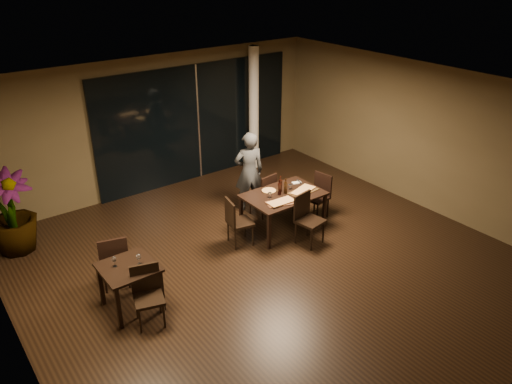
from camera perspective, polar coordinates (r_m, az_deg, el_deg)
The scene contains 33 objects.
ground at distance 8.88m, azimuth 1.33°, elevation -8.11°, with size 8.00×8.00×0.00m, color black.
wall_back at distance 11.37m, azimuth -11.35°, elevation 7.68°, with size 8.00×0.10×3.00m, color brown.
wall_front at distance 5.99m, azimuth 26.73°, elevation -12.83°, with size 8.00×0.10×3.00m, color brown.
wall_left at distance 6.76m, azimuth -27.06°, elevation -8.24°, with size 0.10×8.00×3.00m, color brown.
wall_right at distance 10.93m, azimuth 18.51°, elevation 6.08°, with size 0.10×8.00×3.00m, color brown.
ceiling at distance 7.61m, azimuth 1.57°, elevation 11.07°, with size 8.00×8.00×0.04m, color silver.
window_panel at distance 11.78m, azimuth -6.71°, elevation 7.88°, with size 5.00×0.06×2.70m, color black.
column at distance 12.22m, azimuth -0.26°, elevation 9.46°, with size 0.24×0.24×3.00m, color white.
main_table at distance 9.62m, azimuth 3.14°, elevation -0.61°, with size 1.50×1.00×0.75m.
side_table at distance 7.78m, azimuth -14.31°, elevation -9.01°, with size 0.80×0.80×0.75m.
chair_main_far at distance 10.15m, azimuth 1.02°, elevation -0.08°, with size 0.48×0.48×0.92m.
chair_main_near at distance 9.27m, azimuth 5.80°, elevation -2.73°, with size 0.52×0.52×0.97m.
chair_main_left at distance 9.15m, azimuth -2.30°, elevation -3.19°, with size 0.51×0.51×0.93m.
chair_main_right at distance 10.22m, azimuth 7.23°, elevation -0.14°, with size 0.48×0.48×0.91m.
chair_side_far at distance 8.32m, azimuth -15.94°, elevation -7.38°, with size 0.55×0.55×0.97m.
chair_side_near at distance 7.55m, azimuth -12.30°, elevation -11.04°, with size 0.52×0.52×0.91m.
diner at distance 10.28m, azimuth -0.80°, elevation 2.33°, with size 0.58×0.39×1.70m, color #323437.
potted_plant at distance 9.87m, azimuth -26.26°, elevation -2.14°, with size 0.84×0.84×1.54m, color #1A4C19.
pizza_board_left at distance 9.23m, azimuth 2.88°, elevation -1.23°, with size 0.55×0.27×0.01m, color #482717.
pizza_board_right at distance 9.70m, azimuth 5.43°, elevation 0.08°, with size 0.60×0.30×0.01m, color #3F2A14.
oblong_pizza_left at distance 9.23m, azimuth 2.88°, elevation -1.14°, with size 0.49×0.22×0.02m, color maroon, non-canonical shape.
oblong_pizza_right at distance 9.69m, azimuth 5.43°, elevation 0.17°, with size 0.52×0.24×0.02m, color maroon, non-canonical shape.
round_pizza at distance 9.68m, azimuth 1.49°, elevation 0.14°, with size 0.27×0.27×0.01m, color #A92A12.
bottle_a at distance 9.49m, azimuth 2.72°, elevation 0.55°, with size 0.07×0.07×0.31m, color black, non-canonical shape.
bottle_b at distance 9.55m, azimuth 3.40°, elevation 0.67°, with size 0.07×0.07×0.30m, color black, non-canonical shape.
bottle_c at distance 9.63m, azimuth 2.81°, elevation 0.95°, with size 0.07×0.07×0.31m, color black, non-canonical shape.
tumbler_left at distance 9.43m, azimuth 1.59°, elevation -0.34°, with size 0.08×0.08×0.09m, color white.
tumbler_right at distance 9.78m, azimuth 3.92°, elevation 0.61°, with size 0.08×0.08×0.09m, color white.
napkin_near at distance 9.86m, azimuth 5.75°, elevation 0.51°, with size 0.18×0.10×0.01m, color white.
napkin_far at distance 10.05m, azimuth 4.67°, elevation 1.08°, with size 0.18×0.10×0.01m, color silver.
wine_glass_a at distance 7.71m, azimuth -15.87°, elevation -7.68°, with size 0.07×0.07×0.16m, color white, non-canonical shape.
wine_glass_b at distance 7.67m, azimuth -13.23°, elevation -7.52°, with size 0.07×0.07×0.17m, color white, non-canonical shape.
side_napkin at distance 7.57m, azimuth -13.48°, elevation -8.72°, with size 0.18×0.11×0.01m, color white.
Camera 1 is at (-4.56, -5.77, 4.98)m, focal length 35.00 mm.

